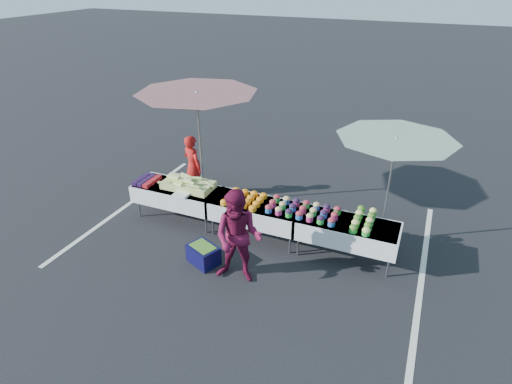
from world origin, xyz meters
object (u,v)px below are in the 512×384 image
at_px(table_right, 347,230).
at_px(umbrella_left, 197,102).
at_px(table_center, 256,211).
at_px(vendor, 193,167).
at_px(storage_bin, 203,254).
at_px(customer, 238,237).
at_px(table_left, 178,194).
at_px(umbrella_right, 395,148).

relative_size(table_right, umbrella_left, 0.64).
relative_size(table_center, umbrella_left, 0.64).
bearing_deg(umbrella_left, vendor, 150.36).
bearing_deg(table_right, storage_bin, -152.98).
bearing_deg(vendor, customer, 157.21).
bearing_deg(vendor, table_left, 124.78).
xyz_separation_m(table_left, table_center, (1.80, 0.00, 0.00)).
xyz_separation_m(vendor, umbrella_right, (4.35, -0.20, 1.24)).
xyz_separation_m(table_left, umbrella_right, (4.14, 0.79, 1.41)).
bearing_deg(vendor, umbrella_right, -159.36).
height_order(customer, storage_bin, customer).
distance_m(table_right, customer, 2.07).
height_order(umbrella_right, storage_bin, umbrella_right).
bearing_deg(table_center, table_left, 180.00).
height_order(table_left, table_right, same).
bearing_deg(table_left, umbrella_left, 79.35).
bearing_deg(umbrella_right, table_center, -161.28).
height_order(table_left, vendor, vendor).
xyz_separation_m(table_right, storage_bin, (-2.34, -1.19, -0.40)).
xyz_separation_m(table_center, customer, (0.25, -1.34, 0.27)).
bearing_deg(customer, umbrella_left, 123.11).
height_order(table_left, umbrella_left, umbrella_left).
bearing_deg(umbrella_right, storage_bin, -145.42).
height_order(table_right, vendor, vendor).
bearing_deg(umbrella_left, table_left, -100.65).
distance_m(vendor, storage_bin, 2.69).
bearing_deg(storage_bin, table_right, 50.02).
height_order(vendor, customer, customer).
distance_m(table_right, vendor, 3.93).
distance_m(table_center, storage_bin, 1.37).
relative_size(table_right, vendor, 1.23).
height_order(table_right, umbrella_left, umbrella_left).
bearing_deg(table_center, vendor, 153.53).
xyz_separation_m(table_right, umbrella_left, (-3.45, 0.80, 1.77)).
relative_size(table_center, customer, 1.09).
distance_m(table_center, umbrella_left, 2.55).
xyz_separation_m(table_left, table_right, (3.60, 0.00, 0.00)).
bearing_deg(table_right, vendor, 165.31).
xyz_separation_m(table_right, vendor, (-3.80, 1.00, 0.17)).
xyz_separation_m(umbrella_right, storage_bin, (-2.88, -1.99, -1.80)).
height_order(table_center, vendor, vendor).
xyz_separation_m(table_center, table_right, (1.80, 0.00, 0.00)).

